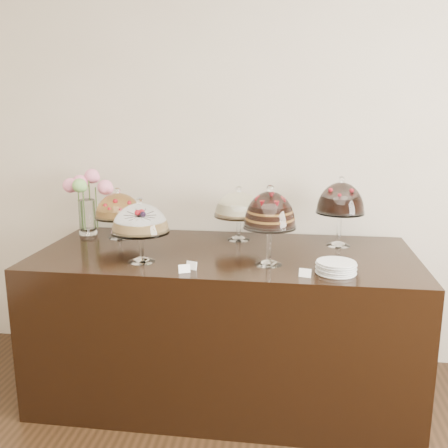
# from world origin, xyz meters

# --- Properties ---
(wall_back) EXTENTS (5.00, 0.04, 3.00)m
(wall_back) POSITION_xyz_m (0.00, 3.00, 1.50)
(wall_back) COLOR #BFB199
(wall_back) RESTS_ON ground
(display_counter) EXTENTS (2.20, 1.00, 0.90)m
(display_counter) POSITION_xyz_m (-0.30, 2.45, 0.45)
(display_counter) COLOR black
(display_counter) RESTS_ON ground
(cake_stand_sugar_sponge) EXTENTS (0.32, 0.32, 0.36)m
(cake_stand_sugar_sponge) POSITION_xyz_m (-0.73, 2.20, 1.13)
(cake_stand_sugar_sponge) COLOR white
(cake_stand_sugar_sponge) RESTS_ON display_counter
(cake_stand_choco_layer) EXTENTS (0.28, 0.28, 0.44)m
(cake_stand_choco_layer) POSITION_xyz_m (-0.03, 2.24, 1.19)
(cake_stand_choco_layer) COLOR white
(cake_stand_choco_layer) RESTS_ON display_counter
(cake_stand_cheesecake) EXTENTS (0.32, 0.32, 0.35)m
(cake_stand_cheesecake) POSITION_xyz_m (-0.26, 2.75, 1.12)
(cake_stand_cheesecake) COLOR white
(cake_stand_cheesecake) RESTS_ON display_counter
(cake_stand_dark_choco) EXTENTS (0.29, 0.29, 0.43)m
(cake_stand_dark_choco) POSITION_xyz_m (0.37, 2.69, 1.18)
(cake_stand_dark_choco) COLOR white
(cake_stand_dark_choco) RESTS_ON display_counter
(cake_stand_fruit_tart) EXTENTS (0.31, 0.31, 0.33)m
(cake_stand_fruit_tart) POSITION_xyz_m (-1.03, 2.69, 1.10)
(cake_stand_fruit_tart) COLOR white
(cake_stand_fruit_tart) RESTS_ON display_counter
(flower_vase) EXTENTS (0.30, 0.29, 0.43)m
(flower_vase) POSITION_xyz_m (-1.28, 2.75, 1.16)
(flower_vase) COLOR white
(flower_vase) RESTS_ON display_counter
(plate_stack) EXTENTS (0.20, 0.20, 0.06)m
(plate_stack) POSITION_xyz_m (0.31, 2.14, 0.93)
(plate_stack) COLOR silver
(plate_stack) RESTS_ON display_counter
(price_card_left) EXTENTS (0.06, 0.04, 0.04)m
(price_card_left) POSITION_xyz_m (-0.46, 2.04, 0.92)
(price_card_left) COLOR white
(price_card_left) RESTS_ON display_counter
(price_card_right) EXTENTS (0.06, 0.03, 0.04)m
(price_card_right) POSITION_xyz_m (0.16, 2.05, 0.92)
(price_card_right) COLOR white
(price_card_right) RESTS_ON display_counter
(price_card_extra) EXTENTS (0.06, 0.03, 0.04)m
(price_card_extra) POSITION_xyz_m (-0.43, 2.09, 0.92)
(price_card_extra) COLOR white
(price_card_extra) RESTS_ON display_counter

